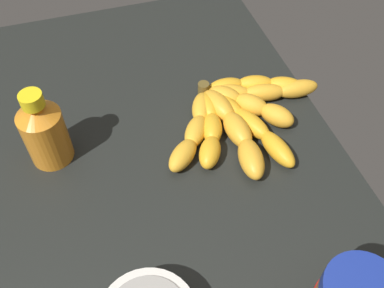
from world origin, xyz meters
The scene contains 3 objects.
ground_plane centered at (0.00, 0.00, -2.13)cm, with size 96.02×58.26×4.26cm, color black.
banana_bunch centered at (8.08, -14.74, 1.68)cm, with size 22.33×31.22×3.72cm.
honey_bottle centered at (9.81, 15.98, 5.94)cm, with size 6.58×6.58×13.36cm.
Camera 1 is at (-37.25, 7.43, 54.18)cm, focal length 40.21 mm.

